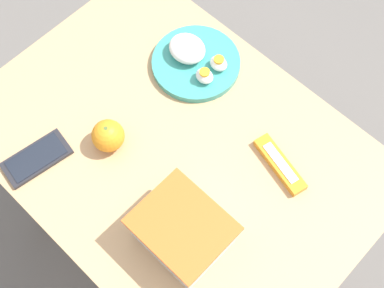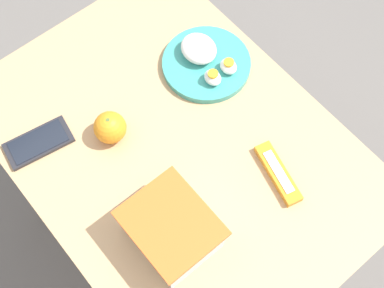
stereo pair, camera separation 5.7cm
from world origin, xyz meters
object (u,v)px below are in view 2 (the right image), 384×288
Objects in this scene: food_container at (172,231)px; candy_bar at (278,173)px; orange_fruit at (110,128)px; rice_plate at (206,61)px; cell_phone at (39,143)px.

food_container reaches higher than candy_bar.
food_container is 0.28m from orange_fruit.
rice_plate is at bearing -49.59° from food_container.
rice_plate is at bearing -88.19° from orange_fruit.
food_container is 2.47× the size of orange_fruit.
food_container is 0.85× the size of rice_plate.
candy_bar reaches higher than cell_phone.
candy_bar is at bearing -144.71° from orange_fruit.
orange_fruit reaches higher than candy_bar.
rice_plate reaches higher than cell_phone.
food_container is 1.17× the size of candy_bar.
candy_bar is (-0.32, -0.22, -0.03)m from orange_fruit.
food_container is at bearing -165.08° from cell_phone.
orange_fruit is 0.39m from candy_bar.
rice_plate is (0.29, -0.34, -0.03)m from food_container.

